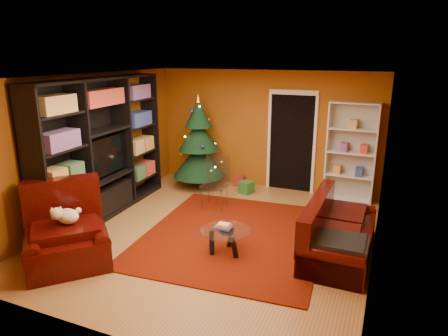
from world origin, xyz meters
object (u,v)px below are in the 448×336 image
at_px(rug, 234,235).
at_px(christmas_tree, 199,143).
at_px(dog, 68,216).
at_px(gift_box_green, 246,187).
at_px(gift_box_red, 239,181).
at_px(coffee_table, 226,241).
at_px(white_bookshelf, 351,153).
at_px(armchair, 66,233).
at_px(sofa, 341,227).
at_px(media_unit, 102,148).
at_px(acrylic_chair, 214,185).

bearing_deg(rug, christmas_tree, 128.67).
bearing_deg(christmas_tree, dog, -93.12).
height_order(gift_box_green, gift_box_red, gift_box_green).
bearing_deg(dog, gift_box_green, 23.85).
relative_size(christmas_tree, coffee_table, 2.76).
bearing_deg(rug, gift_box_green, 104.29).
height_order(gift_box_red, coffee_table, coffee_table).
relative_size(white_bookshelf, armchair, 1.72).
xyz_separation_m(sofa, coffee_table, (-1.58, -0.68, -0.23)).
bearing_deg(christmas_tree, armchair, -93.03).
distance_m(armchair, dog, 0.24).
relative_size(gift_box_green, dog, 0.65).
bearing_deg(sofa, armchair, 117.77).
bearing_deg(christmas_tree, gift_box_green, -0.67).
bearing_deg(christmas_tree, rug, -51.33).
xyz_separation_m(rug, media_unit, (-2.60, -0.00, 1.25)).
bearing_deg(armchair, gift_box_red, 30.19).
height_order(rug, coffee_table, coffee_table).
distance_m(christmas_tree, dog, 3.81).
xyz_separation_m(media_unit, christmas_tree, (0.93, 2.09, -0.24)).
height_order(gift_box_green, coffee_table, coffee_table).
height_order(media_unit, coffee_table, media_unit).
height_order(white_bookshelf, armchair, white_bookshelf).
relative_size(christmas_tree, dog, 5.30).
bearing_deg(sofa, acrylic_chair, 69.76).
xyz_separation_m(gift_box_green, sofa, (2.23, -2.02, 0.30)).
distance_m(christmas_tree, acrylic_chair, 1.49).
height_order(rug, acrylic_chair, acrylic_chair).
bearing_deg(media_unit, gift_box_red, 52.73).
bearing_deg(white_bookshelf, coffee_table, -112.54).
bearing_deg(sofa, gift_box_red, 46.86).
xyz_separation_m(gift_box_green, dog, (-1.35, -3.78, 0.57)).
relative_size(christmas_tree, acrylic_chair, 2.29).
bearing_deg(white_bookshelf, christmas_tree, -170.58).
xyz_separation_m(gift_box_green, armchair, (-1.35, -3.85, 0.34)).
xyz_separation_m(rug, gift_box_red, (-0.86, 2.51, 0.10)).
relative_size(rug, armchair, 2.77).
height_order(dog, sofa, sofa).
xyz_separation_m(christmas_tree, gift_box_red, (0.81, 0.42, -0.92)).
distance_m(dog, coffee_table, 2.31).
distance_m(rug, gift_box_red, 2.65).
distance_m(media_unit, gift_box_red, 3.26).
xyz_separation_m(rug, armchair, (-1.88, -1.77, 0.46)).
height_order(white_bookshelf, sofa, white_bookshelf).
relative_size(armchair, coffee_table, 1.57).
height_order(gift_box_green, armchair, armchair).
bearing_deg(white_bookshelf, armchair, -126.63).
bearing_deg(armchair, acrylic_chair, 22.59).
bearing_deg(media_unit, acrylic_chair, 26.97).
xyz_separation_m(armchair, dog, (-0.00, 0.07, 0.23)).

